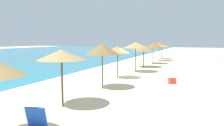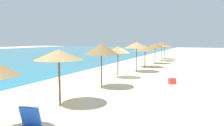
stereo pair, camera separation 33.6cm
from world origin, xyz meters
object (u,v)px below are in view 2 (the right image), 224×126
beach_umbrella_4 (101,49)px  cooler_box (172,81)px  beach_umbrella_5 (118,50)px  beach_umbrella_10 (165,45)px  beach_umbrella_3 (59,55)px  beach_umbrella_6 (137,45)px  beach_umbrella_8 (155,45)px  beach_umbrella_9 (162,44)px  beach_umbrella_7 (145,48)px

beach_umbrella_4 → cooler_box: beach_umbrella_4 is taller
beach_umbrella_5 → beach_umbrella_10: bearing=-0.9°
beach_umbrella_3 → beach_umbrella_6: size_ratio=0.92×
beach_umbrella_8 → cooler_box: beach_umbrella_8 is taller
beach_umbrella_9 → beach_umbrella_10: beach_umbrella_9 is taller
beach_umbrella_6 → beach_umbrella_7: size_ratio=1.08×
beach_umbrella_3 → beach_umbrella_6: (11.89, -0.11, 0.20)m
beach_umbrella_3 → beach_umbrella_9: size_ratio=0.93×
beach_umbrella_3 → beach_umbrella_7: 15.91m
beach_umbrella_4 → beach_umbrella_9: size_ratio=1.01×
beach_umbrella_5 → beach_umbrella_6: size_ratio=0.90×
beach_umbrella_4 → beach_umbrella_9: bearing=-0.3°
beach_umbrella_5 → beach_umbrella_7: (7.92, -0.16, -0.14)m
beach_umbrella_6 → beach_umbrella_7: bearing=3.0°
beach_umbrella_6 → beach_umbrella_9: bearing=-0.6°
beach_umbrella_9 → cooler_box: beach_umbrella_9 is taller
beach_umbrella_8 → beach_umbrella_9: (4.00, -0.09, 0.18)m
beach_umbrella_10 → beach_umbrella_8: bearing=-179.3°
beach_umbrella_9 → cooler_box: bearing=-167.0°
beach_umbrella_8 → beach_umbrella_10: bearing=0.7°
beach_umbrella_6 → cooler_box: 6.46m
beach_umbrella_10 → cooler_box: 20.81m
beach_umbrella_5 → beach_umbrella_7: size_ratio=0.97×
cooler_box → beach_umbrella_10: bearing=11.3°
beach_umbrella_8 → beach_umbrella_9: beach_umbrella_9 is taller
beach_umbrella_7 → beach_umbrella_9: (8.19, -0.34, 0.40)m
beach_umbrella_7 → beach_umbrella_8: beach_umbrella_8 is taller
beach_umbrella_9 → beach_umbrella_8: bearing=178.7°
cooler_box → beach_umbrella_4: bearing=129.1°
beach_umbrella_5 → beach_umbrella_4: bearing=-174.2°
beach_umbrella_6 → beach_umbrella_7: 4.05m
beach_umbrella_5 → beach_umbrella_7: 7.92m
beach_umbrella_5 → beach_umbrella_8: beach_umbrella_8 is taller
beach_umbrella_4 → beach_umbrella_5: 3.83m
beach_umbrella_8 → cooler_box: 13.47m
beach_umbrella_6 → beach_umbrella_8: (8.21, -0.04, -0.20)m
beach_umbrella_3 → cooler_box: 8.75m
beach_umbrella_6 → beach_umbrella_3: bearing=179.5°
beach_umbrella_4 → beach_umbrella_3: bearing=178.3°
beach_umbrella_8 → beach_umbrella_9: 4.00m
beach_umbrella_6 → beach_umbrella_9: beach_umbrella_6 is taller
beach_umbrella_3 → beach_umbrella_4: size_ratio=0.93×
beach_umbrella_9 → beach_umbrella_3: bearing=179.4°
beach_umbrella_10 → beach_umbrella_4: bearing=-179.8°
beach_umbrella_7 → cooler_box: (-8.50, -4.20, -1.98)m
beach_umbrella_10 → beach_umbrella_7: bearing=179.3°
beach_umbrella_5 → beach_umbrella_6: 3.93m
beach_umbrella_3 → beach_umbrella_8: beach_umbrella_8 is taller
beach_umbrella_6 → beach_umbrella_8: bearing=-0.3°
beach_umbrella_10 → cooler_box: size_ratio=5.43×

